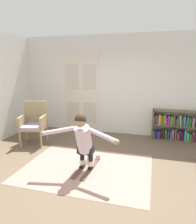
{
  "coord_description": "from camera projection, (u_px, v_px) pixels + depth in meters",
  "views": [
    {
      "loc": [
        1.01,
        -3.31,
        1.95
      ],
      "look_at": [
        -0.1,
        0.67,
        1.05
      ],
      "focal_mm": 32.27,
      "sensor_mm": 36.0,
      "label": 1
    }
  ],
  "objects": [
    {
      "name": "bookshelf",
      "position": [
        177.0,
        127.0,
        5.53
      ],
      "size": [
        1.35,
        0.3,
        0.83
      ],
      "color": "brown",
      "rests_on": "ground"
    },
    {
      "name": "person_skier",
      "position": [
        83.0,
        138.0,
        3.72
      ],
      "size": [
        1.48,
        0.58,
        1.1
      ],
      "color": "white",
      "rests_on": "skis_pair"
    },
    {
      "name": "double_door",
      "position": [
        81.0,
        92.0,
        6.23
      ],
      "size": [
        1.22,
        0.05,
        2.45
      ],
      "color": "beige",
      "rests_on": "ground"
    },
    {
      "name": "back_wall",
      "position": [
        119.0,
        85.0,
        5.93
      ],
      "size": [
        6.0,
        0.1,
        2.9
      ],
      "primitive_type": "cube",
      "color": "silver",
      "rests_on": "ground"
    },
    {
      "name": "skis_pair",
      "position": [
        87.0,
        167.0,
        4.03
      ],
      "size": [
        0.31,
        0.97,
        0.07
      ],
      "color": "brown",
      "rests_on": "rug"
    },
    {
      "name": "wicker_chair",
      "position": [
        34.0,
        122.0,
        5.25
      ],
      "size": [
        0.73,
        0.73,
        1.1
      ],
      "color": "#96835A",
      "rests_on": "ground"
    },
    {
      "name": "rug",
      "position": [
        87.0,
        168.0,
        4.0
      ],
      "size": [
        2.5,
        1.85,
        0.01
      ],
      "primitive_type": "cube",
      "color": "#9F7A6E",
      "rests_on": "ground"
    },
    {
      "name": "ground_plane",
      "position": [
        93.0,
        174.0,
        3.8
      ],
      "size": [
        7.2,
        7.2,
        0.0
      ],
      "primitive_type": "plane",
      "color": "brown"
    }
  ]
}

